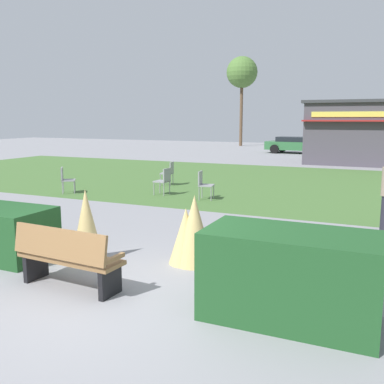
{
  "coord_description": "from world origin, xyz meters",
  "views": [
    {
      "loc": [
        3.45,
        -4.66,
        2.5
      ],
      "look_at": [
        -0.28,
        3.7,
        0.94
      ],
      "focal_mm": 40.33,
      "sensor_mm": 36.0,
      "label": 1
    }
  ],
  "objects_px": {
    "cafe_chair_center": "(164,179)",
    "parked_car_center_slot": "(370,146)",
    "park_bench": "(67,257)",
    "tree_left_bg": "(242,73)",
    "cafe_chair_north": "(169,171)",
    "cafe_chair_east": "(204,183)",
    "parked_car_west_slot": "(295,144)",
    "cafe_chair_west": "(66,178)"
  },
  "relations": [
    {
      "from": "parked_car_center_slot",
      "to": "tree_left_bg",
      "type": "distance_m",
      "value": 14.44
    },
    {
      "from": "park_bench",
      "to": "parked_car_center_slot",
      "type": "bearing_deg",
      "value": 83.18
    },
    {
      "from": "cafe_chair_east",
      "to": "cafe_chair_north",
      "type": "relative_size",
      "value": 1.0
    },
    {
      "from": "park_bench",
      "to": "cafe_chair_west",
      "type": "bearing_deg",
      "value": 130.32
    },
    {
      "from": "cafe_chair_west",
      "to": "tree_left_bg",
      "type": "distance_m",
      "value": 27.97
    },
    {
      "from": "parked_car_west_slot",
      "to": "parked_car_center_slot",
      "type": "relative_size",
      "value": 1.01
    },
    {
      "from": "park_bench",
      "to": "cafe_chair_north",
      "type": "relative_size",
      "value": 1.94
    },
    {
      "from": "cafe_chair_north",
      "to": "park_bench",
      "type": "bearing_deg",
      "value": -71.43
    },
    {
      "from": "cafe_chair_east",
      "to": "parked_car_center_slot",
      "type": "bearing_deg",
      "value": 78.06
    },
    {
      "from": "cafe_chair_east",
      "to": "parked_car_west_slot",
      "type": "bearing_deg",
      "value": 92.61
    },
    {
      "from": "cafe_chair_east",
      "to": "parked_car_west_slot",
      "type": "relative_size",
      "value": 0.2
    },
    {
      "from": "parked_car_center_slot",
      "to": "parked_car_west_slot",
      "type": "bearing_deg",
      "value": 179.94
    },
    {
      "from": "park_bench",
      "to": "parked_car_west_slot",
      "type": "height_order",
      "value": "parked_car_west_slot"
    },
    {
      "from": "cafe_chair_west",
      "to": "cafe_chair_north",
      "type": "height_order",
      "value": "same"
    },
    {
      "from": "park_bench",
      "to": "tree_left_bg",
      "type": "xyz_separation_m",
      "value": [
        -8.11,
        33.77,
        6.09
      ]
    },
    {
      "from": "cafe_chair_west",
      "to": "cafe_chair_east",
      "type": "height_order",
      "value": "same"
    },
    {
      "from": "cafe_chair_west",
      "to": "cafe_chair_center",
      "type": "distance_m",
      "value": 3.35
    },
    {
      "from": "cafe_chair_center",
      "to": "parked_car_center_slot",
      "type": "bearing_deg",
      "value": 73.79
    },
    {
      "from": "cafe_chair_center",
      "to": "cafe_chair_north",
      "type": "relative_size",
      "value": 1.0
    },
    {
      "from": "park_bench",
      "to": "parked_car_center_slot",
      "type": "relative_size",
      "value": 0.4
    },
    {
      "from": "cafe_chair_east",
      "to": "tree_left_bg",
      "type": "relative_size",
      "value": 0.11
    },
    {
      "from": "cafe_chair_east",
      "to": "cafe_chair_north",
      "type": "xyz_separation_m",
      "value": [
        -2.32,
        2.16,
        0.0
      ]
    },
    {
      "from": "cafe_chair_north",
      "to": "parked_car_center_slot",
      "type": "bearing_deg",
      "value": 69.69
    },
    {
      "from": "cafe_chair_east",
      "to": "tree_left_bg",
      "type": "xyz_separation_m",
      "value": [
        -7.19,
        26.32,
        6.04
      ]
    },
    {
      "from": "cafe_chair_north",
      "to": "cafe_chair_east",
      "type": "bearing_deg",
      "value": -42.99
    },
    {
      "from": "cafe_chair_center",
      "to": "cafe_chair_north",
      "type": "distance_m",
      "value": 2.12
    },
    {
      "from": "parked_car_center_slot",
      "to": "tree_left_bg",
      "type": "height_order",
      "value": "tree_left_bg"
    },
    {
      "from": "cafe_chair_center",
      "to": "parked_car_center_slot",
      "type": "height_order",
      "value": "parked_car_center_slot"
    },
    {
      "from": "parked_car_center_slot",
      "to": "park_bench",
      "type": "bearing_deg",
      "value": -96.82
    },
    {
      "from": "cafe_chair_west",
      "to": "parked_car_center_slot",
      "type": "height_order",
      "value": "parked_car_center_slot"
    },
    {
      "from": "cafe_chair_east",
      "to": "cafe_chair_center",
      "type": "bearing_deg",
      "value": 172.21
    },
    {
      "from": "parked_car_west_slot",
      "to": "tree_left_bg",
      "type": "distance_m",
      "value": 10.92
    },
    {
      "from": "tree_left_bg",
      "to": "cafe_chair_east",
      "type": "bearing_deg",
      "value": -74.71
    },
    {
      "from": "park_bench",
      "to": "parked_car_west_slot",
      "type": "relative_size",
      "value": 0.4
    },
    {
      "from": "cafe_chair_north",
      "to": "parked_car_center_slot",
      "type": "relative_size",
      "value": 0.21
    },
    {
      "from": "cafe_chair_east",
      "to": "parked_car_west_slot",
      "type": "height_order",
      "value": "parked_car_west_slot"
    },
    {
      "from": "cafe_chair_east",
      "to": "cafe_chair_center",
      "type": "height_order",
      "value": "same"
    },
    {
      "from": "cafe_chair_east",
      "to": "park_bench",
      "type": "bearing_deg",
      "value": -83.02
    },
    {
      "from": "parked_car_west_slot",
      "to": "tree_left_bg",
      "type": "bearing_deg",
      "value": 133.37
    },
    {
      "from": "parked_car_west_slot",
      "to": "tree_left_bg",
      "type": "xyz_separation_m",
      "value": [
        -6.3,
        6.66,
        5.93
      ]
    },
    {
      "from": "cafe_chair_west",
      "to": "parked_car_center_slot",
      "type": "bearing_deg",
      "value": 66.75
    },
    {
      "from": "park_bench",
      "to": "cafe_chair_north",
      "type": "height_order",
      "value": "park_bench"
    }
  ]
}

